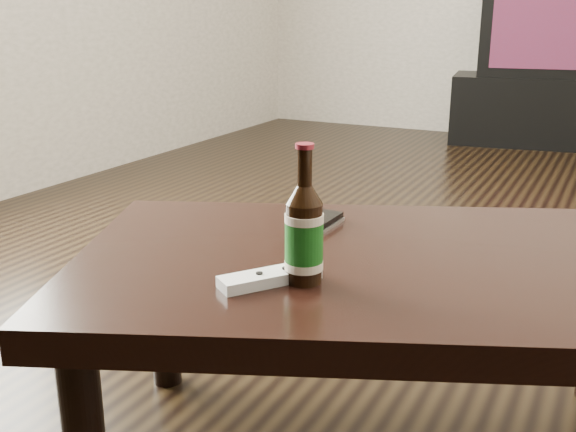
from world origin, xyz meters
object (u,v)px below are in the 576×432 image
at_px(tv, 548,27).
at_px(coffee_table, 390,285).
at_px(remote, 270,277).
at_px(phone, 321,221).
at_px(tv_stand, 539,110).
at_px(beer_bottle, 304,235).

height_order(tv, coffee_table, tv).
distance_m(coffee_table, remote, 0.27).
bearing_deg(phone, tv_stand, 91.46).
xyz_separation_m(beer_bottle, remote, (-0.05, -0.03, -0.07)).
distance_m(tv, coffee_table, 3.77).
distance_m(beer_bottle, remote, 0.09).
height_order(tv_stand, coffee_table, tv_stand).
relative_size(beer_bottle, phone, 2.05).
xyz_separation_m(phone, remote, (0.05, -0.33, 0.00)).
xyz_separation_m(coffee_table, beer_bottle, (-0.09, -0.18, 0.14)).
height_order(tv, phone, tv).
xyz_separation_m(tv_stand, phone, (-0.00, -3.63, 0.22)).
relative_size(tv, remote, 5.29).
xyz_separation_m(tv_stand, tv, (0.00, -0.00, 0.54)).
height_order(tv, remote, tv).
relative_size(tv, coffee_table, 0.67).
xyz_separation_m(tv_stand, remote, (0.05, -3.96, 0.22)).
xyz_separation_m(coffee_table, remote, (-0.14, -0.21, 0.07)).
relative_size(tv_stand, coffee_table, 0.85).
distance_m(tv_stand, remote, 3.97).
distance_m(tv, beer_bottle, 3.94).
height_order(tv_stand, beer_bottle, beer_bottle).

